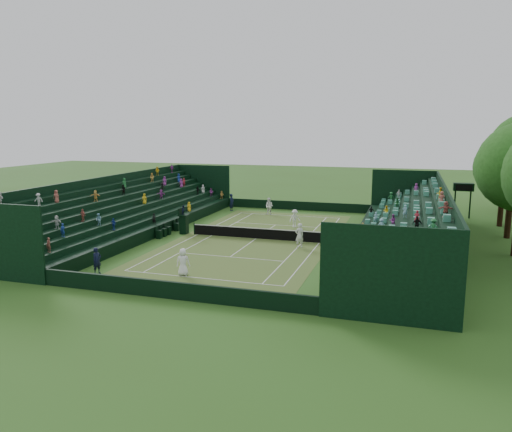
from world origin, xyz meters
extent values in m
plane|color=#31591C|center=(0.00, 0.00, 0.00)|extent=(160.00, 160.00, 0.00)
cube|color=#356C24|center=(0.00, 0.00, 0.01)|extent=(12.97, 26.77, 0.01)
cube|color=black|center=(0.00, 15.88, 0.50)|extent=(17.17, 0.20, 1.00)
cube|color=black|center=(0.00, -15.88, 0.50)|extent=(17.17, 0.20, 1.00)
cube|color=black|center=(8.48, 0.00, 0.50)|extent=(0.20, 31.77, 1.00)
cube|color=black|center=(-8.48, 0.00, 0.50)|extent=(0.20, 31.77, 1.00)
cube|color=black|center=(8.98, 0.00, 0.50)|extent=(0.80, 32.00, 1.00)
cube|color=black|center=(9.79, 0.00, 0.72)|extent=(0.80, 32.00, 1.45)
cube|color=black|center=(10.58, 0.00, 0.95)|extent=(0.80, 32.00, 1.90)
cube|color=black|center=(11.38, 0.00, 1.18)|extent=(0.80, 32.00, 2.35)
cube|color=black|center=(12.18, 0.00, 1.40)|extent=(0.80, 32.00, 2.80)
cube|color=black|center=(12.98, 0.00, 1.62)|extent=(0.80, 32.00, 3.25)
cube|color=black|center=(13.79, 0.00, 1.85)|extent=(0.80, 32.00, 3.70)
cube|color=black|center=(14.59, 0.00, 2.08)|extent=(0.80, 32.00, 4.15)
cube|color=black|center=(15.08, 0.00, 2.45)|extent=(0.20, 32.00, 4.90)
cube|color=black|center=(-8.98, 0.00, 0.50)|extent=(0.80, 32.00, 1.00)
cube|color=black|center=(-9.79, 0.00, 0.72)|extent=(0.80, 32.00, 1.45)
cube|color=black|center=(-10.58, 0.00, 0.95)|extent=(0.80, 32.00, 1.90)
cube|color=black|center=(-11.38, 0.00, 1.18)|extent=(0.80, 32.00, 2.35)
cube|color=black|center=(-12.18, 0.00, 1.40)|extent=(0.80, 32.00, 2.80)
cube|color=black|center=(-12.98, 0.00, 1.62)|extent=(0.80, 32.00, 3.25)
cube|color=black|center=(-13.79, 0.00, 1.85)|extent=(0.80, 32.00, 3.70)
cube|color=black|center=(-14.59, 0.00, 2.08)|extent=(0.80, 32.00, 4.15)
cube|color=black|center=(-15.08, 0.00, 2.45)|extent=(0.20, 32.00, 4.90)
cylinder|color=black|center=(-5.79, 0.00, 0.53)|extent=(0.10, 0.10, 1.06)
cylinder|color=black|center=(5.79, 0.00, 0.53)|extent=(0.10, 0.10, 1.06)
cube|color=black|center=(0.00, 0.00, 0.46)|extent=(11.57, 0.02, 0.86)
cube|color=white|center=(0.00, 0.00, 0.93)|extent=(11.57, 0.04, 0.07)
cylinder|color=black|center=(17.00, 16.00, 1.50)|extent=(0.16, 0.16, 3.00)
cylinder|color=black|center=(18.50, 16.00, 1.50)|extent=(0.16, 0.16, 3.00)
cube|color=black|center=(17.75, 16.00, 3.30)|extent=(2.00, 1.00, 0.80)
cylinder|color=black|center=(20.66, 6.84, 1.69)|extent=(0.50, 0.50, 3.38)
cylinder|color=black|center=(20.89, 12.37, 1.54)|extent=(0.50, 0.50, 3.09)
sphere|color=#1F4B15|center=(20.89, 12.37, 5.74)|extent=(5.65, 5.65, 5.65)
cylinder|color=black|center=(23.68, 23.08, 1.64)|extent=(0.50, 0.50, 3.29)
cube|color=black|center=(-6.81, 0.07, 0.83)|extent=(0.64, 0.64, 1.65)
cube|color=black|center=(-6.81, 0.07, 1.70)|extent=(0.83, 0.83, 0.09)
cube|color=black|center=(-7.14, 0.07, 2.02)|extent=(0.07, 0.83, 0.64)
imported|color=black|center=(-6.81, 0.07, 2.17)|extent=(0.33, 0.42, 0.85)
cube|color=black|center=(-8.03, -2.36, 0.36)|extent=(0.45, 0.45, 0.73)
cube|color=black|center=(-8.25, -2.36, 0.82)|extent=(0.05, 0.45, 0.45)
cube|color=black|center=(-8.03, -1.56, 0.36)|extent=(0.45, 0.45, 0.73)
cube|color=black|center=(-8.25, -1.56, 0.82)|extent=(0.05, 0.45, 0.45)
cube|color=black|center=(-8.03, -0.76, 0.36)|extent=(0.45, 0.45, 0.73)
cube|color=black|center=(-8.25, -0.76, 0.82)|extent=(0.05, 0.45, 0.45)
cube|color=black|center=(-8.03, 1.04, 0.36)|extent=(0.45, 0.45, 0.73)
cube|color=black|center=(-8.25, 1.04, 0.82)|extent=(0.05, 0.45, 0.45)
cube|color=black|center=(-8.03, 1.84, 0.36)|extent=(0.45, 0.45, 0.73)
cube|color=black|center=(-8.25, 1.84, 0.82)|extent=(0.05, 0.45, 0.45)
cube|color=black|center=(-8.03, 2.64, 0.36)|extent=(0.45, 0.45, 0.73)
cube|color=black|center=(-8.25, 2.64, 0.82)|extent=(0.05, 0.45, 0.45)
imported|color=white|center=(-1.30, -11.63, 0.90)|extent=(1.00, 0.78, 1.80)
imported|color=white|center=(4.26, -2.06, 1.00)|extent=(0.87, 0.84, 2.00)
imported|color=white|center=(-2.18, 11.78, 0.93)|extent=(1.05, 0.90, 1.86)
imported|color=white|center=(2.04, 5.90, 0.86)|extent=(1.26, 1.21, 1.72)
imported|color=black|center=(-7.01, 13.05, 0.98)|extent=(0.51, 0.74, 1.96)
imported|color=black|center=(-6.84, -12.97, 0.88)|extent=(0.58, 0.73, 1.76)
camera|label=1|loc=(12.54, -39.96, 9.53)|focal=35.00mm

